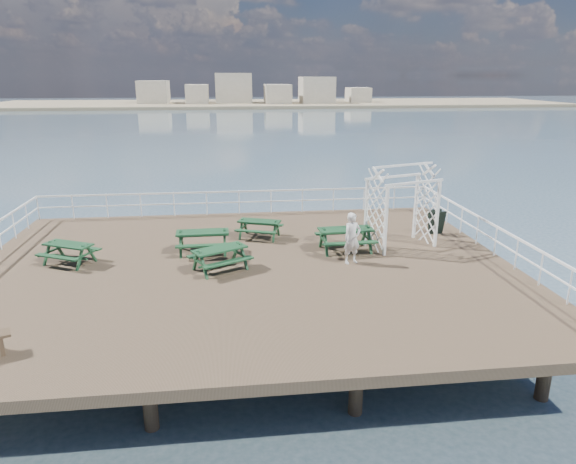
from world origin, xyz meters
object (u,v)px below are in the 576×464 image
at_px(picnic_table_a, 203,237).
at_px(picnic_table_d, 69,249).
at_px(trellis_arbor, 402,210).
at_px(picnic_table_e, 220,254).
at_px(person, 352,238).
at_px(picnic_table_b, 259,225).
at_px(picnic_table_c, 346,235).

relative_size(picnic_table_a, picnic_table_d, 0.91).
height_order(picnic_table_a, trellis_arbor, trellis_arbor).
bearing_deg(picnic_table_e, person, -26.42).
distance_m(picnic_table_b, picnic_table_e, 3.68).
relative_size(picnic_table_d, trellis_arbor, 0.67).
xyz_separation_m(picnic_table_d, trellis_arbor, (11.77, 0.49, 0.86)).
height_order(picnic_table_b, picnic_table_c, picnic_table_c).
relative_size(picnic_table_c, picnic_table_e, 0.92).
xyz_separation_m(picnic_table_b, trellis_arbor, (5.16, -1.65, 0.87)).
distance_m(picnic_table_d, picnic_table_e, 5.23).
bearing_deg(trellis_arbor, picnic_table_e, 176.02).
height_order(picnic_table_d, trellis_arbor, trellis_arbor).
bearing_deg(picnic_table_a, picnic_table_c, -5.17).
distance_m(picnic_table_a, trellis_arbor, 7.34).
height_order(picnic_table_c, picnic_table_e, picnic_table_c).
bearing_deg(picnic_table_d, picnic_table_c, 27.98).
relative_size(picnic_table_d, picnic_table_e, 0.94).
bearing_deg(picnic_table_a, person, -19.21).
xyz_separation_m(picnic_table_c, picnic_table_e, (-4.53, -1.43, -0.06)).
relative_size(picnic_table_e, trellis_arbor, 0.72).
xyz_separation_m(picnic_table_a, picnic_table_e, (0.62, -1.81, -0.03)).
distance_m(picnic_table_c, picnic_table_d, 9.62).
relative_size(picnic_table_a, picnic_table_b, 0.95).
height_order(picnic_table_a, picnic_table_d, picnic_table_a).
bearing_deg(trellis_arbor, picnic_table_b, 143.98).
distance_m(picnic_table_e, trellis_arbor, 6.94).
height_order(trellis_arbor, person, trellis_arbor).
bearing_deg(picnic_table_c, trellis_arbor, 3.63).
relative_size(picnic_table_a, trellis_arbor, 0.61).
height_order(picnic_table_b, picnic_table_e, picnic_table_e).
height_order(picnic_table_a, picnic_table_c, picnic_table_c).
xyz_separation_m(picnic_table_e, trellis_arbor, (6.67, 1.70, 0.83)).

